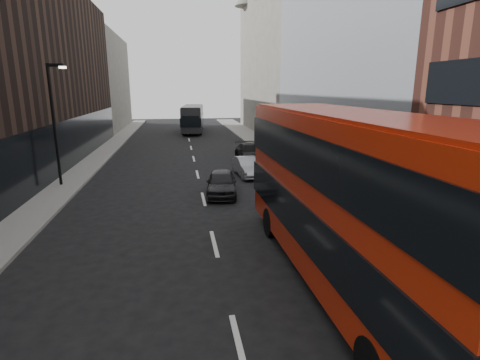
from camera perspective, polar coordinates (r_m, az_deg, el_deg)
name	(u,v)px	position (r m, az deg, el deg)	size (l,w,h in m)	color
sidewalk_right	(283,157)	(32.04, 6.55, 3.44)	(3.00, 80.00, 0.15)	slate
sidewalk_left	(92,163)	(31.58, -21.65, 2.40)	(2.00, 80.00, 0.15)	slate
building_modern_block	(357,28)	(29.49, 17.39, 21.23)	(5.03, 22.00, 20.00)	#9A9EA4
building_victorian	(274,58)	(51.03, 5.18, 18.09)	(6.50, 24.00, 21.00)	#605C55
building_left_mid	(54,74)	(36.80, -26.50, 14.30)	(5.00, 24.00, 14.00)	black
building_left_far	(103,83)	(58.23, -20.15, 13.68)	(5.00, 20.00, 13.00)	#605C55
street_lamp	(55,117)	(24.40, -26.39, 8.62)	(1.06, 0.22, 7.00)	black
red_bus	(351,193)	(11.20, 16.53, -1.90)	(3.11, 12.81, 5.15)	#AE210A
grey_bus	(193,118)	(51.50, -7.19, 9.35)	(3.58, 11.10, 3.53)	black
car_a	(221,183)	(20.81, -2.84, -0.41)	(1.61, 4.01, 1.37)	black
car_b	(247,167)	(25.30, 1.12, 2.05)	(1.34, 3.85, 1.27)	gray
car_c	(250,152)	(30.70, 1.56, 4.23)	(1.92, 4.73, 1.37)	black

